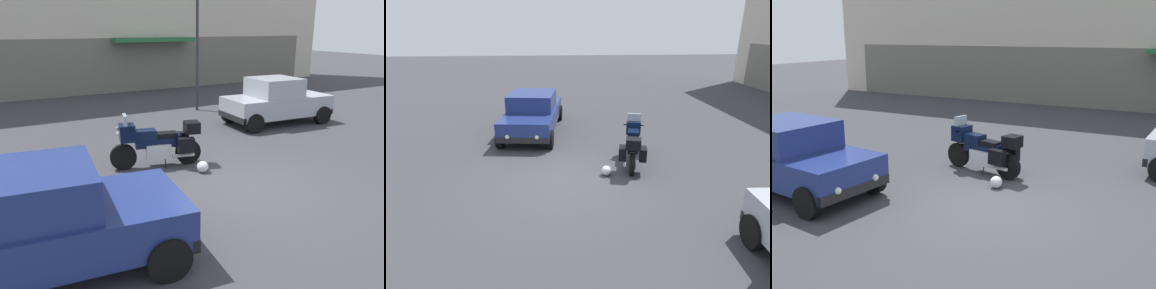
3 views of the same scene
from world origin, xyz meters
TOP-DOWN VIEW (x-y plane):
  - ground_plane at (0.00, 0.00)m, footprint 80.00×80.00m
  - motorcycle at (-1.05, 2.01)m, footprint 2.23×1.04m
  - helmet at (-0.30, 1.11)m, footprint 0.28×0.28m
  - car_sedan_far at (-4.43, -1.07)m, footprint 4.71×2.39m

SIDE VIEW (x-z plane):
  - ground_plane at x=0.00m, z-range 0.00..0.00m
  - helmet at x=-0.30m, z-range 0.00..0.28m
  - motorcycle at x=-1.05m, z-range -0.06..1.30m
  - car_sedan_far at x=-4.43m, z-range 0.00..1.56m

